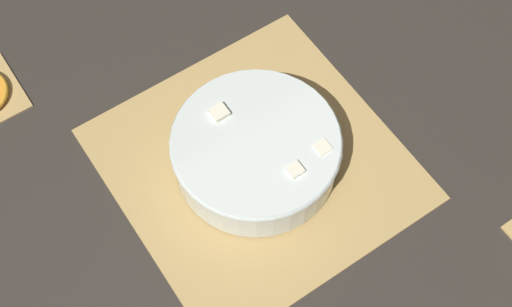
# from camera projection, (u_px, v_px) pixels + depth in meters

# --- Properties ---
(ground_plane) EXTENTS (6.00, 6.00, 0.00)m
(ground_plane) POSITION_uv_depth(u_px,v_px,m) (256.00, 164.00, 1.07)
(ground_plane) COLOR #2D2823
(bamboo_mat_center) EXTENTS (0.41, 0.41, 0.01)m
(bamboo_mat_center) POSITION_uv_depth(u_px,v_px,m) (256.00, 163.00, 1.07)
(bamboo_mat_center) COLOR tan
(bamboo_mat_center) RESTS_ON ground_plane
(fruit_salad_bowl) EXTENTS (0.25, 0.25, 0.08)m
(fruit_salad_bowl) POSITION_uv_depth(u_px,v_px,m) (256.00, 150.00, 1.03)
(fruit_salad_bowl) COLOR silver
(fruit_salad_bowl) RESTS_ON bamboo_mat_center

